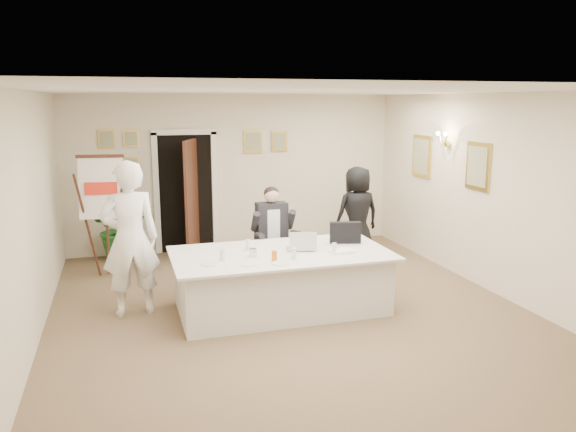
# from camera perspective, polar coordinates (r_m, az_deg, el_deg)

# --- Properties ---
(floor) EXTENTS (7.00, 7.00, 0.00)m
(floor) POSITION_cam_1_polar(r_m,az_deg,el_deg) (7.39, 0.20, -9.68)
(floor) COLOR brown
(floor) RESTS_ON ground
(ceiling) EXTENTS (6.00, 7.00, 0.02)m
(ceiling) POSITION_cam_1_polar(r_m,az_deg,el_deg) (6.88, 0.22, 12.60)
(ceiling) COLOR white
(ceiling) RESTS_ON wall_back
(wall_back) EXTENTS (6.00, 0.10, 2.80)m
(wall_back) POSITION_cam_1_polar(r_m,az_deg,el_deg) (10.36, -5.46, 4.45)
(wall_back) COLOR beige
(wall_back) RESTS_ON floor
(wall_front) EXTENTS (6.00, 0.10, 2.80)m
(wall_front) POSITION_cam_1_polar(r_m,az_deg,el_deg) (3.89, 15.54, -8.02)
(wall_front) COLOR beige
(wall_front) RESTS_ON floor
(wall_left) EXTENTS (0.10, 7.00, 2.80)m
(wall_left) POSITION_cam_1_polar(r_m,az_deg,el_deg) (6.78, -24.83, -0.37)
(wall_left) COLOR beige
(wall_left) RESTS_ON floor
(wall_right) EXTENTS (0.10, 7.00, 2.80)m
(wall_right) POSITION_cam_1_polar(r_m,az_deg,el_deg) (8.37, 20.28, 2.08)
(wall_right) COLOR beige
(wall_right) RESTS_ON floor
(doorway) EXTENTS (1.14, 0.86, 2.20)m
(doorway) POSITION_cam_1_polar(r_m,az_deg,el_deg) (10.10, -10.13, 2.09)
(doorway) COLOR black
(doorway) RESTS_ON floor
(pictures_back_wall) EXTENTS (3.40, 0.06, 0.80)m
(pictures_back_wall) POSITION_cam_1_polar(r_m,az_deg,el_deg) (10.16, -9.93, 6.74)
(pictures_back_wall) COLOR gold
(pictures_back_wall) RESTS_ON wall_back
(pictures_right_wall) EXTENTS (0.06, 2.20, 0.80)m
(pictures_right_wall) POSITION_cam_1_polar(r_m,az_deg,el_deg) (9.29, 15.85, 5.41)
(pictures_right_wall) COLOR gold
(pictures_right_wall) RESTS_ON wall_right
(wall_sconce) EXTENTS (0.20, 0.30, 0.24)m
(wall_sconce) POSITION_cam_1_polar(r_m,az_deg,el_deg) (9.22, 15.60, 7.57)
(wall_sconce) COLOR gold
(wall_sconce) RESTS_ON wall_right
(conference_table) EXTENTS (2.78, 1.48, 0.78)m
(conference_table) POSITION_cam_1_polar(r_m,az_deg,el_deg) (7.33, -0.71, -6.58)
(conference_table) COLOR silver
(conference_table) RESTS_ON floor
(seated_man) EXTENTS (0.67, 0.70, 1.46)m
(seated_man) POSITION_cam_1_polar(r_m,az_deg,el_deg) (8.39, -1.58, -1.86)
(seated_man) COLOR black
(seated_man) RESTS_ON floor
(flip_chart) EXTENTS (0.67, 0.45, 1.86)m
(flip_chart) POSITION_cam_1_polar(r_m,az_deg,el_deg) (9.00, -18.13, -0.65)
(flip_chart) COLOR #3D1D13
(flip_chart) RESTS_ON floor
(standing_man) EXTENTS (0.77, 0.55, 1.98)m
(standing_man) POSITION_cam_1_polar(r_m,az_deg,el_deg) (7.28, -15.75, -2.27)
(standing_man) COLOR white
(standing_man) RESTS_ON floor
(standing_woman) EXTENTS (0.83, 0.57, 1.61)m
(standing_woman) POSITION_cam_1_polar(r_m,az_deg,el_deg) (9.57, 7.04, 0.22)
(standing_woman) COLOR black
(standing_woman) RESTS_ON floor
(potted_palm) EXTENTS (1.13, 1.01, 1.15)m
(potted_palm) POSITION_cam_1_polar(r_m,az_deg,el_deg) (10.01, -16.42, -1.03)
(potted_palm) COLOR #206124
(potted_palm) RESTS_ON floor
(laptop) EXTENTS (0.43, 0.44, 0.28)m
(laptop) POSITION_cam_1_polar(r_m,az_deg,el_deg) (7.33, 1.24, -2.35)
(laptop) COLOR #B7BABC
(laptop) RESTS_ON conference_table
(laptop_bag) EXTENTS (0.43, 0.20, 0.29)m
(laptop_bag) POSITION_cam_1_polar(r_m,az_deg,el_deg) (7.69, 5.85, -1.68)
(laptop_bag) COLOR black
(laptop_bag) RESTS_ON conference_table
(paper_stack) EXTENTS (0.32, 0.23, 0.03)m
(paper_stack) POSITION_cam_1_polar(r_m,az_deg,el_deg) (7.25, 5.49, -3.56)
(paper_stack) COLOR white
(paper_stack) RESTS_ON conference_table
(plate_left) EXTENTS (0.27, 0.27, 0.01)m
(plate_left) POSITION_cam_1_polar(r_m,az_deg,el_deg) (6.75, -7.94, -4.84)
(plate_left) COLOR white
(plate_left) RESTS_ON conference_table
(plate_mid) EXTENTS (0.25, 0.25, 0.01)m
(plate_mid) POSITION_cam_1_polar(r_m,az_deg,el_deg) (6.69, -4.01, -4.91)
(plate_mid) COLOR white
(plate_mid) RESTS_ON conference_table
(plate_near) EXTENTS (0.23, 0.23, 0.01)m
(plate_near) POSITION_cam_1_polar(r_m,az_deg,el_deg) (6.72, -0.73, -4.80)
(plate_near) COLOR white
(plate_near) RESTS_ON conference_table
(glass_a) EXTENTS (0.07, 0.07, 0.14)m
(glass_a) POSITION_cam_1_polar(r_m,az_deg,el_deg) (6.89, -6.66, -3.93)
(glass_a) COLOR silver
(glass_a) RESTS_ON conference_table
(glass_b) EXTENTS (0.08, 0.08, 0.14)m
(glass_b) POSITION_cam_1_polar(r_m,az_deg,el_deg) (6.89, 0.61, -3.85)
(glass_b) COLOR silver
(glass_b) RESTS_ON conference_table
(glass_c) EXTENTS (0.07, 0.07, 0.14)m
(glass_c) POSITION_cam_1_polar(r_m,az_deg,el_deg) (7.16, 4.71, -3.29)
(glass_c) COLOR silver
(glass_c) RESTS_ON conference_table
(glass_d) EXTENTS (0.07, 0.07, 0.14)m
(glass_d) POSITION_cam_1_polar(r_m,az_deg,el_deg) (7.32, -4.09, -2.95)
(glass_d) COLOR silver
(glass_d) RESTS_ON conference_table
(oj_glass) EXTENTS (0.09, 0.09, 0.13)m
(oj_glass) POSITION_cam_1_polar(r_m,az_deg,el_deg) (6.81, -1.39, -4.09)
(oj_glass) COLOR orange
(oj_glass) RESTS_ON conference_table
(steel_jug) EXTENTS (0.10, 0.10, 0.11)m
(steel_jug) POSITION_cam_1_polar(r_m,az_deg,el_deg) (7.00, -3.57, -3.75)
(steel_jug) COLOR silver
(steel_jug) RESTS_ON conference_table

